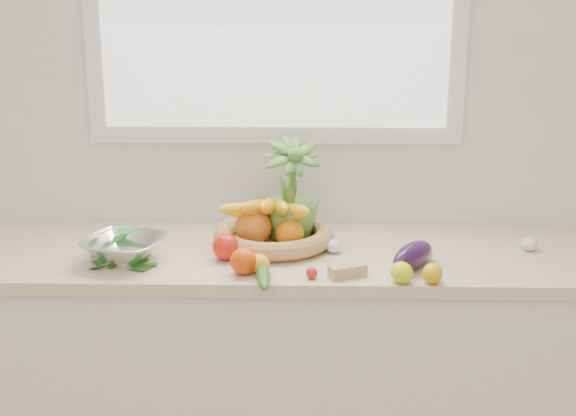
{
  "coord_description": "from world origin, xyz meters",
  "views": [
    {
      "loc": [
        0.11,
        -0.53,
        1.78
      ],
      "look_at": [
        0.05,
        1.93,
        1.05
      ],
      "focal_mm": 50.0,
      "sensor_mm": 36.0,
      "label": 1
    }
  ],
  "objects_px": {
    "eggplant": "(413,256)",
    "potted_herb": "(290,191)",
    "cucumber": "(263,275)",
    "apple": "(226,247)",
    "fruit_basket": "(273,229)",
    "colander_with_spinach": "(124,242)"
  },
  "relations": [
    {
      "from": "apple",
      "to": "potted_herb",
      "type": "xyz_separation_m",
      "value": [
        0.2,
        0.18,
        0.13
      ]
    },
    {
      "from": "eggplant",
      "to": "colander_with_spinach",
      "type": "xyz_separation_m",
      "value": [
        -0.9,
        0.04,
        0.02
      ]
    },
    {
      "from": "eggplant",
      "to": "potted_herb",
      "type": "bearing_deg",
      "value": 147.78
    },
    {
      "from": "eggplant",
      "to": "potted_herb",
      "type": "relative_size",
      "value": 0.59
    },
    {
      "from": "eggplant",
      "to": "fruit_basket",
      "type": "bearing_deg",
      "value": 154.36
    },
    {
      "from": "potted_herb",
      "to": "fruit_basket",
      "type": "bearing_deg",
      "value": -153.15
    },
    {
      "from": "fruit_basket",
      "to": "colander_with_spinach",
      "type": "relative_size",
      "value": 1.54
    },
    {
      "from": "colander_with_spinach",
      "to": "apple",
      "type": "bearing_deg",
      "value": 4.81
    },
    {
      "from": "apple",
      "to": "colander_with_spinach",
      "type": "bearing_deg",
      "value": -175.19
    },
    {
      "from": "apple",
      "to": "fruit_basket",
      "type": "height_order",
      "value": "fruit_basket"
    },
    {
      "from": "colander_with_spinach",
      "to": "eggplant",
      "type": "bearing_deg",
      "value": -2.28
    },
    {
      "from": "potted_herb",
      "to": "colander_with_spinach",
      "type": "distance_m",
      "value": 0.57
    },
    {
      "from": "apple",
      "to": "cucumber",
      "type": "relative_size",
      "value": 0.39
    },
    {
      "from": "eggplant",
      "to": "cucumber",
      "type": "relative_size",
      "value": 0.93
    },
    {
      "from": "fruit_basket",
      "to": "colander_with_spinach",
      "type": "distance_m",
      "value": 0.49
    },
    {
      "from": "apple",
      "to": "potted_herb",
      "type": "relative_size",
      "value": 0.25
    },
    {
      "from": "eggplant",
      "to": "cucumber",
      "type": "bearing_deg",
      "value": -165.06
    },
    {
      "from": "eggplant",
      "to": "colander_with_spinach",
      "type": "bearing_deg",
      "value": 177.72
    },
    {
      "from": "apple",
      "to": "fruit_basket",
      "type": "bearing_deg",
      "value": 46.29
    },
    {
      "from": "eggplant",
      "to": "colander_with_spinach",
      "type": "relative_size",
      "value": 0.68
    },
    {
      "from": "apple",
      "to": "colander_with_spinach",
      "type": "distance_m",
      "value": 0.32
    },
    {
      "from": "cucumber",
      "to": "eggplant",
      "type": "bearing_deg",
      "value": 14.94
    }
  ]
}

